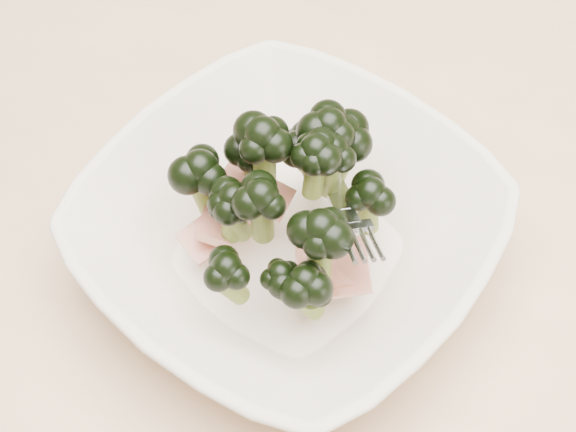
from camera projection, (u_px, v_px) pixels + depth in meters
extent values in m
cube|color=tan|center=(363.00, 203.00, 0.62)|extent=(1.20, 0.80, 0.04)
cylinder|color=tan|center=(117.00, 45.00, 1.25)|extent=(0.06, 0.06, 0.71)
imported|color=beige|center=(288.00, 231.00, 0.54)|extent=(0.31, 0.31, 0.06)
cylinder|color=#586822|center=(232.00, 220.00, 0.51)|extent=(0.01, 0.02, 0.03)
ellipsoid|color=black|center=(230.00, 201.00, 0.49)|extent=(0.03, 0.03, 0.03)
cylinder|color=#586822|center=(229.00, 287.00, 0.50)|extent=(0.02, 0.02, 0.04)
ellipsoid|color=black|center=(227.00, 267.00, 0.48)|extent=(0.03, 0.03, 0.03)
cylinder|color=#586822|center=(309.00, 162.00, 0.54)|extent=(0.02, 0.02, 0.03)
ellipsoid|color=black|center=(310.00, 143.00, 0.53)|extent=(0.04, 0.04, 0.03)
cylinder|color=#586822|center=(340.00, 162.00, 0.54)|extent=(0.03, 0.02, 0.05)
ellipsoid|color=black|center=(342.00, 133.00, 0.52)|extent=(0.04, 0.04, 0.03)
cylinder|color=#586822|center=(253.00, 169.00, 0.54)|extent=(0.02, 0.02, 0.04)
ellipsoid|color=black|center=(252.00, 147.00, 0.52)|extent=(0.03, 0.03, 0.03)
cylinder|color=#586822|center=(281.00, 288.00, 0.49)|extent=(0.01, 0.02, 0.03)
ellipsoid|color=black|center=(281.00, 273.00, 0.48)|extent=(0.03, 0.03, 0.02)
cylinder|color=#586822|center=(304.00, 300.00, 0.49)|extent=(0.02, 0.02, 0.04)
ellipsoid|color=black|center=(305.00, 281.00, 0.47)|extent=(0.03, 0.03, 0.03)
cylinder|color=#586822|center=(304.00, 157.00, 0.56)|extent=(0.01, 0.02, 0.03)
ellipsoid|color=black|center=(304.00, 139.00, 0.55)|extent=(0.03, 0.03, 0.02)
cylinder|color=#586822|center=(204.00, 192.00, 0.53)|extent=(0.03, 0.02, 0.04)
ellipsoid|color=black|center=(200.00, 168.00, 0.51)|extent=(0.04, 0.04, 0.03)
cylinder|color=#586822|center=(264.00, 165.00, 0.51)|extent=(0.02, 0.02, 0.05)
ellipsoid|color=black|center=(263.00, 135.00, 0.49)|extent=(0.04, 0.04, 0.03)
cylinder|color=#586822|center=(262.00, 218.00, 0.49)|extent=(0.01, 0.02, 0.04)
ellipsoid|color=black|center=(261.00, 195.00, 0.47)|extent=(0.04, 0.04, 0.03)
cylinder|color=#586822|center=(235.00, 221.00, 0.51)|extent=(0.02, 0.02, 0.04)
ellipsoid|color=black|center=(233.00, 198.00, 0.49)|extent=(0.03, 0.03, 0.03)
cylinder|color=#586822|center=(327.00, 156.00, 0.53)|extent=(0.03, 0.02, 0.05)
ellipsoid|color=black|center=(329.00, 125.00, 0.51)|extent=(0.04, 0.04, 0.03)
cylinder|color=#586822|center=(368.00, 212.00, 0.53)|extent=(0.02, 0.02, 0.03)
ellipsoid|color=black|center=(371.00, 192.00, 0.51)|extent=(0.04, 0.04, 0.03)
cylinder|color=#586822|center=(331.00, 177.00, 0.52)|extent=(0.02, 0.02, 0.05)
ellipsoid|color=black|center=(333.00, 149.00, 0.50)|extent=(0.03, 0.03, 0.03)
cylinder|color=#586822|center=(315.00, 173.00, 0.51)|extent=(0.01, 0.02, 0.04)
ellipsoid|color=black|center=(316.00, 149.00, 0.49)|extent=(0.03, 0.03, 0.03)
cylinder|color=#586822|center=(309.00, 301.00, 0.50)|extent=(0.02, 0.02, 0.03)
ellipsoid|color=black|center=(309.00, 287.00, 0.48)|extent=(0.03, 0.03, 0.03)
cylinder|color=#586822|center=(319.00, 256.00, 0.49)|extent=(0.02, 0.03, 0.05)
ellipsoid|color=black|center=(321.00, 228.00, 0.47)|extent=(0.04, 0.04, 0.03)
cube|color=maroon|center=(242.00, 211.00, 0.55)|extent=(0.05, 0.06, 0.01)
cube|color=maroon|center=(345.00, 268.00, 0.52)|extent=(0.05, 0.05, 0.02)
cube|color=maroon|center=(208.00, 236.00, 0.53)|extent=(0.04, 0.04, 0.02)
cube|color=maroon|center=(217.00, 222.00, 0.53)|extent=(0.03, 0.04, 0.02)
cube|color=maroon|center=(256.00, 189.00, 0.55)|extent=(0.05, 0.03, 0.03)
cube|color=maroon|center=(332.00, 266.00, 0.52)|extent=(0.06, 0.05, 0.01)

